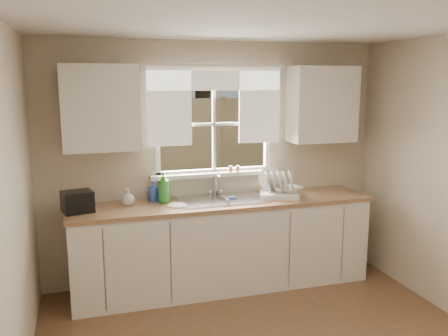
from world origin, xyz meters
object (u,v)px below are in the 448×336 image
object	(u,v)px
soap_bottle_a	(164,187)
black_appliance	(77,202)
cup	(81,206)
dish_rack	(279,189)

from	to	relation	value
soap_bottle_a	black_appliance	distance (m)	0.82
soap_bottle_a	cup	distance (m)	0.80
dish_rack	soap_bottle_a	world-z (taller)	soap_bottle_a
black_appliance	cup	bearing A→B (deg)	-46.46
soap_bottle_a	black_appliance	world-z (taller)	soap_bottle_a
cup	soap_bottle_a	bearing A→B (deg)	-12.67
dish_rack	cup	world-z (taller)	dish_rack
soap_bottle_a	cup	size ratio (longest dim) A/B	2.30
dish_rack	soap_bottle_a	size ratio (longest dim) A/B	1.47
dish_rack	black_appliance	world-z (taller)	dish_rack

